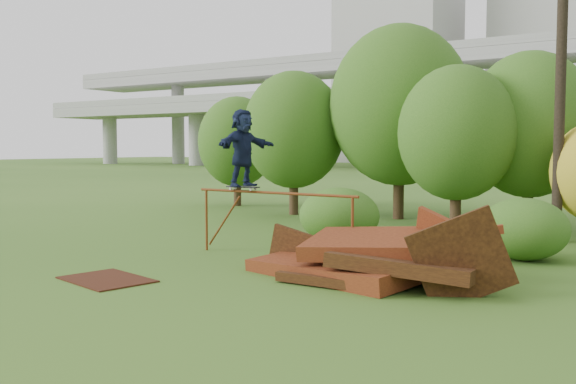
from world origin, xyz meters
The scene contains 16 objects.
ground centered at (0.00, 0.00, 0.00)m, with size 240.00×240.00×0.00m, color #2D5116.
scrap_pile centered at (1.65, 1.29, 0.41)m, with size 5.57×2.94×1.94m.
grind_rail centered at (-1.35, 2.23, 1.25)m, with size 4.50×0.18×1.58m.
skateboard centered at (-2.27, 2.26, 1.65)m, with size 0.87×0.26×0.09m.
skater centered at (-2.27, 2.26, 2.60)m, with size 1.74×0.55×1.87m, color #131C39.
flat_plate centered at (-2.69, -1.65, 0.01)m, with size 1.79×1.28×0.03m, color #35170B.
tree_0 centered at (-6.22, 10.78, 3.28)m, with size 3.93×3.93×5.55m.
tree_1 centered at (-2.19, 11.57, 4.12)m, with size 5.05×5.05×7.03m.
tree_2 centered at (0.61, 9.49, 3.06)m, with size 3.67×3.67×5.17m.
tree_3 centered at (2.33, 11.52, 3.34)m, with size 4.12×4.12×5.71m.
tree_6 centered at (-10.34, 12.58, 2.86)m, with size 3.49×3.49×4.87m.
shrub_left centered at (-1.12, 5.05, 0.77)m, with size 2.21×2.04×1.53m, color #224A13.
shrub_right centered at (3.66, 5.15, 0.72)m, with size 2.05×1.88×1.45m, color #224A13.
utility_pole centered at (3.75, 8.59, 5.66)m, with size 1.40×0.28×11.17m.
building_left centered at (-38.00, 95.00, 17.50)m, with size 18.00×16.00×35.00m, color #9E9E99.
building_right centered at (-16.00, 102.00, 14.00)m, with size 14.00×14.00×28.00m, color #9E9E99.
Camera 1 is at (7.08, -10.17, 2.61)m, focal length 40.00 mm.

